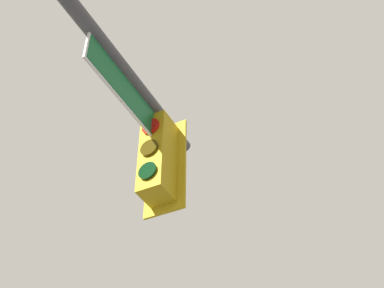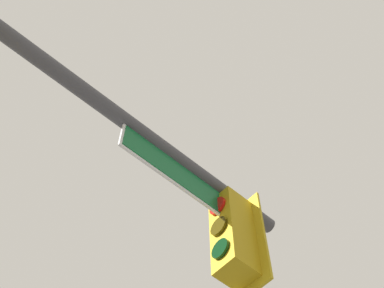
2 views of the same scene
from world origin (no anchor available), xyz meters
The scene contains 0 objects.
Camera 2 is at (-3.16, -9.95, 1.56)m, focal length 50.00 mm.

